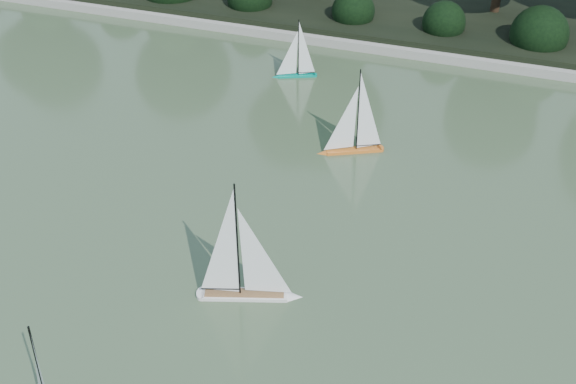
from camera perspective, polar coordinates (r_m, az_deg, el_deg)
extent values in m
plane|color=#334127|center=(7.88, -2.30, -14.74)|extent=(80.00, 80.00, 0.00)
cube|color=gray|center=(15.09, 10.96, 10.65)|extent=(40.00, 0.35, 0.18)
sphere|color=black|center=(16.18, 4.60, 14.13)|extent=(1.10, 1.10, 1.10)
sphere|color=black|center=(15.79, 11.75, 13.03)|extent=(1.10, 1.10, 1.10)
sphere|color=black|center=(15.65, 19.07, 11.69)|extent=(1.10, 1.10, 1.10)
cube|color=white|center=(8.79, -3.46, -7.97)|extent=(1.05, 0.53, 0.10)
cone|color=white|center=(8.76, 0.50, -8.05)|extent=(0.26, 0.26, 0.21)
cylinder|color=white|center=(8.85, -6.85, -7.87)|extent=(0.16, 0.16, 0.10)
cube|color=olive|center=(8.75, -3.48, -7.70)|extent=(0.95, 0.46, 0.01)
cylinder|color=black|center=(8.25, -4.03, -3.53)|extent=(0.03, 0.03, 1.61)
cylinder|color=black|center=(8.74, -5.34, -7.36)|extent=(0.46, 0.17, 0.02)
cube|color=orange|center=(11.60, 5.20, 3.40)|extent=(0.86, 0.57, 0.09)
cone|color=orange|center=(11.51, 2.71, 3.25)|extent=(0.24, 0.24, 0.18)
cylinder|color=orange|center=(11.70, 7.32, 3.53)|extent=(0.14, 0.14, 0.09)
cylinder|color=black|center=(11.26, 5.61, 6.60)|extent=(0.02, 0.02, 1.37)
cylinder|color=black|center=(11.60, 6.38, 3.89)|extent=(0.37, 0.20, 0.01)
cube|color=#008970|center=(14.06, 0.68, 9.25)|extent=(0.70, 0.43, 0.07)
cone|color=#008970|center=(14.03, -1.02, 9.19)|extent=(0.19, 0.19, 0.14)
cylinder|color=#008970|center=(14.09, 2.14, 9.29)|extent=(0.11, 0.11, 0.07)
cylinder|color=black|center=(13.83, 0.84, 11.46)|extent=(0.02, 0.02, 1.10)
cylinder|color=black|center=(14.04, 1.47, 9.56)|extent=(0.30, 0.15, 0.01)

